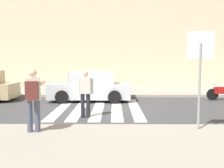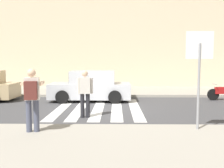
{
  "view_description": "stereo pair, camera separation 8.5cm",
  "coord_description": "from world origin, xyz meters",
  "px_view_note": "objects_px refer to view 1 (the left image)",
  "views": [
    {
      "loc": [
        0.68,
        -11.05,
        2.08
      ],
      "look_at": [
        0.6,
        -0.2,
        1.1
      ],
      "focal_mm": 42.0,
      "sensor_mm": 36.0,
      "label": 1
    },
    {
      "loc": [
        0.76,
        -11.05,
        2.08
      ],
      "look_at": [
        0.6,
        -0.2,
        1.1
      ],
      "focal_mm": 42.0,
      "sensor_mm": 36.0,
      "label": 2
    }
  ],
  "objects_px": {
    "stop_sign": "(200,58)",
    "parked_car_silver": "(91,87)",
    "photographer_with_backpack": "(33,95)",
    "pedestrian_crossing": "(85,91)",
    "motorcycle": "(224,92)"
  },
  "relations": [
    {
      "from": "stop_sign",
      "to": "parked_car_silver",
      "type": "height_order",
      "value": "stop_sign"
    },
    {
      "from": "photographer_with_backpack",
      "to": "pedestrian_crossing",
      "type": "distance_m",
      "value": 2.72
    },
    {
      "from": "photographer_with_backpack",
      "to": "parked_car_silver",
      "type": "xyz_separation_m",
      "value": [
        0.98,
        6.4,
        -0.44
      ]
    },
    {
      "from": "stop_sign",
      "to": "parked_car_silver",
      "type": "xyz_separation_m",
      "value": [
        -3.6,
        6.02,
        -1.42
      ]
    },
    {
      "from": "stop_sign",
      "to": "pedestrian_crossing",
      "type": "xyz_separation_m",
      "value": [
        -3.44,
        2.09,
        -1.17
      ]
    },
    {
      "from": "stop_sign",
      "to": "pedestrian_crossing",
      "type": "bearing_deg",
      "value": 148.75
    },
    {
      "from": "photographer_with_backpack",
      "to": "parked_car_silver",
      "type": "height_order",
      "value": "photographer_with_backpack"
    },
    {
      "from": "photographer_with_backpack",
      "to": "parked_car_silver",
      "type": "relative_size",
      "value": 0.42
    },
    {
      "from": "photographer_with_backpack",
      "to": "pedestrian_crossing",
      "type": "height_order",
      "value": "photographer_with_backpack"
    },
    {
      "from": "motorcycle",
      "to": "stop_sign",
      "type": "bearing_deg",
      "value": -117.94
    },
    {
      "from": "stop_sign",
      "to": "motorcycle",
      "type": "distance_m",
      "value": 7.36
    },
    {
      "from": "parked_car_silver",
      "to": "motorcycle",
      "type": "distance_m",
      "value": 6.96
    },
    {
      "from": "pedestrian_crossing",
      "to": "motorcycle",
      "type": "distance_m",
      "value": 8.02
    },
    {
      "from": "stop_sign",
      "to": "photographer_with_backpack",
      "type": "bearing_deg",
      "value": -175.23
    },
    {
      "from": "stop_sign",
      "to": "motorcycle",
      "type": "bearing_deg",
      "value": 62.06
    }
  ]
}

